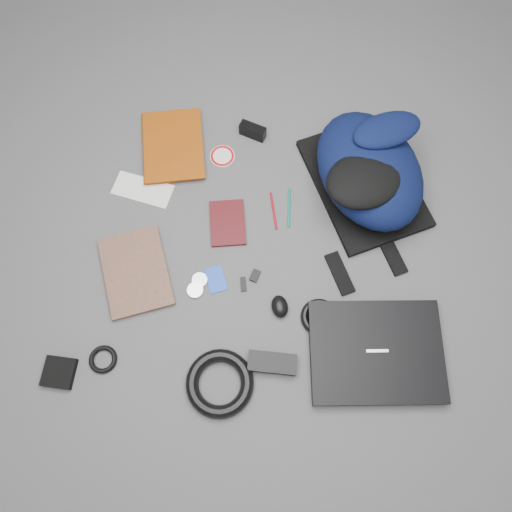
{
  "coord_description": "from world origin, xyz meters",
  "views": [
    {
      "loc": [
        0.02,
        -0.55,
        1.57
      ],
      "look_at": [
        0.0,
        0.0,
        0.02
      ],
      "focal_mm": 35.0,
      "sensor_mm": 36.0,
      "label": 1
    }
  ],
  "objects_px": {
    "laptop": "(376,352)",
    "textbook_red": "(143,149)",
    "pouch": "(59,372)",
    "comic_book": "(105,280)",
    "mouse": "(280,306)",
    "dvd_case": "(228,223)",
    "power_brick": "(272,363)",
    "backpack": "(369,170)",
    "compact_camera": "(253,131)"
  },
  "relations": [
    {
      "from": "laptop",
      "to": "power_brick",
      "type": "xyz_separation_m",
      "value": [
        -0.32,
        -0.05,
        -0.0
      ]
    },
    {
      "from": "backpack",
      "to": "power_brick",
      "type": "xyz_separation_m",
      "value": [
        -0.3,
        -0.63,
        -0.09
      ]
    },
    {
      "from": "textbook_red",
      "to": "pouch",
      "type": "bearing_deg",
      "value": -109.99
    },
    {
      "from": "compact_camera",
      "to": "backpack",
      "type": "bearing_deg",
      "value": -3.23
    },
    {
      "from": "dvd_case",
      "to": "compact_camera",
      "type": "height_order",
      "value": "compact_camera"
    },
    {
      "from": "comic_book",
      "to": "mouse",
      "type": "bearing_deg",
      "value": -24.7
    },
    {
      "from": "dvd_case",
      "to": "compact_camera",
      "type": "bearing_deg",
      "value": 72.23
    },
    {
      "from": "textbook_red",
      "to": "laptop",
      "type": "bearing_deg",
      "value": -48.79
    },
    {
      "from": "textbook_red",
      "to": "power_brick",
      "type": "relative_size",
      "value": 1.96
    },
    {
      "from": "textbook_red",
      "to": "pouch",
      "type": "relative_size",
      "value": 3.11
    },
    {
      "from": "pouch",
      "to": "backpack",
      "type": "bearing_deg",
      "value": 35.88
    },
    {
      "from": "backpack",
      "to": "pouch",
      "type": "height_order",
      "value": "backpack"
    },
    {
      "from": "backpack",
      "to": "laptop",
      "type": "distance_m",
      "value": 0.59
    },
    {
      "from": "laptop",
      "to": "textbook_red",
      "type": "distance_m",
      "value": 1.06
    },
    {
      "from": "dvd_case",
      "to": "pouch",
      "type": "distance_m",
      "value": 0.71
    },
    {
      "from": "compact_camera",
      "to": "pouch",
      "type": "bearing_deg",
      "value": -100.45
    },
    {
      "from": "backpack",
      "to": "compact_camera",
      "type": "bearing_deg",
      "value": 131.9
    },
    {
      "from": "laptop",
      "to": "power_brick",
      "type": "distance_m",
      "value": 0.32
    },
    {
      "from": "comic_book",
      "to": "pouch",
      "type": "xyz_separation_m",
      "value": [
        -0.1,
        -0.3,
        0.0
      ]
    },
    {
      "from": "dvd_case",
      "to": "compact_camera",
      "type": "relative_size",
      "value": 1.76
    },
    {
      "from": "textbook_red",
      "to": "mouse",
      "type": "xyz_separation_m",
      "value": [
        0.5,
        -0.56,
        0.0
      ]
    },
    {
      "from": "comic_book",
      "to": "pouch",
      "type": "height_order",
      "value": "pouch"
    },
    {
      "from": "comic_book",
      "to": "mouse",
      "type": "height_order",
      "value": "mouse"
    },
    {
      "from": "comic_book",
      "to": "power_brick",
      "type": "distance_m",
      "value": 0.61
    },
    {
      "from": "backpack",
      "to": "comic_book",
      "type": "height_order",
      "value": "backpack"
    },
    {
      "from": "textbook_red",
      "to": "dvd_case",
      "type": "distance_m",
      "value": 0.42
    },
    {
      "from": "laptop",
      "to": "textbook_red",
      "type": "height_order",
      "value": "laptop"
    },
    {
      "from": "comic_book",
      "to": "power_brick",
      "type": "xyz_separation_m",
      "value": [
        0.55,
        -0.24,
        0.01
      ]
    },
    {
      "from": "dvd_case",
      "to": "laptop",
      "type": "bearing_deg",
      "value": -47.4
    },
    {
      "from": "comic_book",
      "to": "backpack",
      "type": "bearing_deg",
      "value": 6.38
    },
    {
      "from": "backpack",
      "to": "comic_book",
      "type": "distance_m",
      "value": 0.94
    },
    {
      "from": "backpack",
      "to": "compact_camera",
      "type": "xyz_separation_m",
      "value": [
        -0.4,
        0.19,
        -0.08
      ]
    },
    {
      "from": "laptop",
      "to": "mouse",
      "type": "xyz_separation_m",
      "value": [
        -0.3,
        0.13,
        -0.0
      ]
    },
    {
      "from": "comic_book",
      "to": "pouch",
      "type": "relative_size",
      "value": 3.03
    },
    {
      "from": "textbook_red",
      "to": "mouse",
      "type": "height_order",
      "value": "mouse"
    },
    {
      "from": "power_brick",
      "to": "pouch",
      "type": "bearing_deg",
      "value": -171.59
    },
    {
      "from": "mouse",
      "to": "comic_book",
      "type": "bearing_deg",
      "value": 160.55
    },
    {
      "from": "backpack",
      "to": "pouch",
      "type": "bearing_deg",
      "value": -167.02
    },
    {
      "from": "mouse",
      "to": "laptop",
      "type": "bearing_deg",
      "value": -36.51
    },
    {
      "from": "backpack",
      "to": "compact_camera",
      "type": "height_order",
      "value": "backpack"
    },
    {
      "from": "dvd_case",
      "to": "power_brick",
      "type": "xyz_separation_m",
      "value": [
        0.17,
        -0.46,
        0.01
      ]
    },
    {
      "from": "laptop",
      "to": "dvd_case",
      "type": "relative_size",
      "value": 2.45
    },
    {
      "from": "comic_book",
      "to": "compact_camera",
      "type": "height_order",
      "value": "compact_camera"
    },
    {
      "from": "backpack",
      "to": "dvd_case",
      "type": "distance_m",
      "value": 0.51
    },
    {
      "from": "backpack",
      "to": "power_brick",
      "type": "distance_m",
      "value": 0.71
    },
    {
      "from": "comic_book",
      "to": "mouse",
      "type": "xyz_separation_m",
      "value": [
        0.57,
        -0.07,
        0.01
      ]
    },
    {
      "from": "mouse",
      "to": "power_brick",
      "type": "height_order",
      "value": "mouse"
    },
    {
      "from": "comic_book",
      "to": "dvd_case",
      "type": "relative_size",
      "value": 1.7
    },
    {
      "from": "comic_book",
      "to": "compact_camera",
      "type": "xyz_separation_m",
      "value": [
        0.46,
        0.58,
        0.02
      ]
    },
    {
      "from": "textbook_red",
      "to": "pouch",
      "type": "distance_m",
      "value": 0.81
    }
  ]
}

